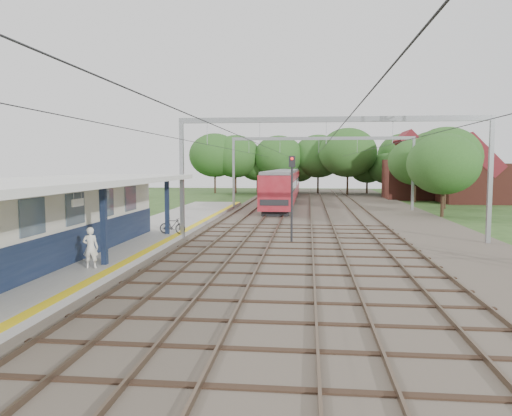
{
  "coord_description": "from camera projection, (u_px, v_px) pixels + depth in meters",
  "views": [
    {
      "loc": [
        2.24,
        -13.08,
        4.35
      ],
      "look_at": [
        -1.07,
        18.44,
        1.6
      ],
      "focal_mm": 35.0,
      "sensor_mm": 36.0,
      "label": 1
    }
  ],
  "objects": [
    {
      "name": "tree_band",
      "position": [
        320.0,
        161.0,
        69.34
      ],
      "size": [
        31.72,
        30.88,
        8.82
      ],
      "color": "#382619",
      "rests_on": "ground"
    },
    {
      "name": "house_far",
      "position": [
        418.0,
        174.0,
        63.15
      ],
      "size": [
        8.0,
        6.12,
        8.66
      ],
      "color": "brown",
      "rests_on": "ground"
    },
    {
      "name": "person",
      "position": [
        91.0,
        247.0,
        19.31
      ],
      "size": [
        0.65,
        0.5,
        1.61
      ],
      "primitive_type": "imported",
      "rotation": [
        0.0,
        0.0,
        3.35
      ],
      "color": "white",
      "rests_on": "platform"
    },
    {
      "name": "signal_post",
      "position": [
        292.0,
        187.0,
        27.11
      ],
      "size": [
        0.35,
        0.29,
        4.84
      ],
      "rotation": [
        0.0,
        0.0,
        -0.09
      ],
      "color": "black",
      "rests_on": "ground"
    },
    {
      "name": "canopy",
      "position": [
        58.0,
        182.0,
        20.01
      ],
      "size": [
        6.4,
        20.0,
        3.44
      ],
      "color": "#101B34",
      "rests_on": "platform"
    },
    {
      "name": "bicycle",
      "position": [
        172.0,
        226.0,
        28.94
      ],
      "size": [
        1.63,
        0.64,
        0.95
      ],
      "primitive_type": "imported",
      "rotation": [
        0.0,
        0.0,
        1.44
      ],
      "color": "black",
      "rests_on": "platform"
    },
    {
      "name": "house_near",
      "position": [
        474.0,
        177.0,
        56.7
      ],
      "size": [
        7.0,
        6.12,
        7.89
      ],
      "color": "brown",
      "rests_on": "ground"
    },
    {
      "name": "rail_tracks",
      "position": [
        299.0,
        213.0,
        43.12
      ],
      "size": [
        11.8,
        88.0,
        0.15
      ],
      "color": "brown",
      "rests_on": "ballast_bed"
    },
    {
      "name": "train",
      "position": [
        284.0,
        185.0,
        57.45
      ],
      "size": [
        2.78,
        34.67,
        3.67
      ],
      "color": "black",
      "rests_on": "ballast_bed"
    },
    {
      "name": "platform",
      "position": [
        135.0,
        239.0,
        28.21
      ],
      "size": [
        5.0,
        52.0,
        0.35
      ],
      "primitive_type": "cube",
      "color": "gray",
      "rests_on": "ground"
    },
    {
      "name": "ballast_bed",
      "position": [
        329.0,
        215.0,
        42.87
      ],
      "size": [
        18.0,
        90.0,
        0.1
      ],
      "primitive_type": "cube",
      "color": "#473D33",
      "rests_on": "ground"
    },
    {
      "name": "ground",
      "position": [
        224.0,
        325.0,
        13.57
      ],
      "size": [
        160.0,
        160.0,
        0.0
      ],
      "primitive_type": "plane",
      "color": "#2D4C1E",
      "rests_on": "ground"
    },
    {
      "name": "catenary_system",
      "position": [
        324.0,
        149.0,
        37.79
      ],
      "size": [
        17.22,
        88.0,
        7.0
      ],
      "color": "gray",
      "rests_on": "ground"
    },
    {
      "name": "station_building",
      "position": [
        46.0,
        219.0,
        21.25
      ],
      "size": [
        3.41,
        18.0,
        3.4
      ],
      "color": "beige",
      "rests_on": "platform"
    },
    {
      "name": "yellow_stripe",
      "position": [
        174.0,
        236.0,
        27.96
      ],
      "size": [
        0.45,
        52.0,
        0.01
      ],
      "primitive_type": "cube",
      "color": "yellow",
      "rests_on": "platform"
    }
  ]
}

